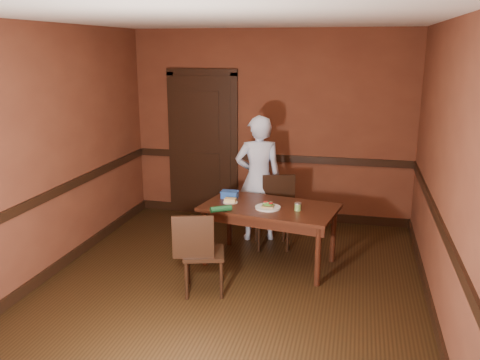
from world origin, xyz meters
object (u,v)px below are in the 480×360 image
at_px(chair_far, 272,213).
at_px(sauce_jar, 298,207).
at_px(dining_table, 269,235).
at_px(food_tub, 230,194).
at_px(cheese_saucer, 230,201).
at_px(chair_near, 204,252).
at_px(sandwich_plate, 268,207).
at_px(person, 258,179).

bearing_deg(chair_far, sauce_jar, -73.76).
distance_m(dining_table, food_tub, 0.68).
bearing_deg(cheese_saucer, sauce_jar, -7.70).
distance_m(dining_table, chair_far, 0.53).
xyz_separation_m(chair_far, chair_near, (-0.47, -1.36, -0.01)).
xyz_separation_m(chair_far, sauce_jar, (0.39, -0.61, 0.30)).
xyz_separation_m(sauce_jar, food_tub, (-0.85, 0.30, -0.00)).
distance_m(dining_table, sandwich_plate, 0.38).
bearing_deg(sandwich_plate, food_tub, 150.17).
relative_size(sandwich_plate, sauce_jar, 3.20).
bearing_deg(food_tub, person, 66.51).
bearing_deg(chair_far, sandwich_plate, -101.09).
height_order(sandwich_plate, cheese_saucer, sandwich_plate).
distance_m(person, cheese_saucer, 0.77).
bearing_deg(chair_near, chair_far, -125.07).
height_order(chair_far, sauce_jar, chair_far).
relative_size(dining_table, sauce_jar, 16.69).
xyz_separation_m(chair_far, person, (-0.22, 0.23, 0.37)).
distance_m(chair_far, sandwich_plate, 0.67).
bearing_deg(person, sandwich_plate, 90.43).
bearing_deg(person, food_tub, 48.86).
bearing_deg(food_tub, dining_table, -21.38).
relative_size(person, sandwich_plate, 5.70).
height_order(person, sandwich_plate, person).
relative_size(person, food_tub, 7.95).
bearing_deg(sauce_jar, person, 125.89).
height_order(dining_table, sandwich_plate, sandwich_plate).
bearing_deg(dining_table, chair_far, 106.95).
bearing_deg(sauce_jar, chair_far, 122.45).
xyz_separation_m(person, cheese_saucer, (-0.18, -0.74, -0.09)).
bearing_deg(cheese_saucer, food_tub, 106.23).
relative_size(chair_near, cheese_saucer, 5.07).
relative_size(sandwich_plate, food_tub, 1.40).
distance_m(person, sauce_jar, 1.05).
relative_size(chair_near, sandwich_plate, 3.05).
bearing_deg(sandwich_plate, chair_far, 95.12).
relative_size(chair_far, cheese_saucer, 5.17).
height_order(chair_near, food_tub, chair_near).
bearing_deg(chair_far, cheese_saucer, -145.04).
height_order(chair_far, person, person).
height_order(dining_table, chair_near, chair_near).
xyz_separation_m(dining_table, sauce_jar, (0.33, -0.09, 0.39)).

